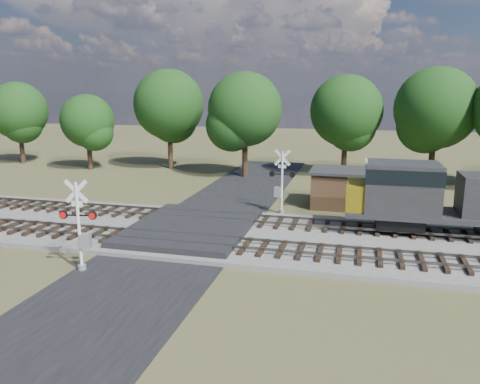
# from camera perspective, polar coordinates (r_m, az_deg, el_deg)

# --- Properties ---
(ground) EXTENTS (160.00, 160.00, 0.00)m
(ground) POSITION_cam_1_polar(r_m,az_deg,el_deg) (28.51, -6.28, -5.38)
(ground) COLOR #4B4D29
(ground) RESTS_ON ground
(ballast_bed) EXTENTS (140.00, 10.00, 0.30)m
(ballast_bed) POSITION_cam_1_polar(r_m,az_deg,el_deg) (27.25, 14.35, -6.22)
(ballast_bed) COLOR gray
(ballast_bed) RESTS_ON ground
(road) EXTENTS (7.00, 60.00, 0.08)m
(road) POSITION_cam_1_polar(r_m,az_deg,el_deg) (28.49, -6.28, -5.30)
(road) COLOR black
(road) RESTS_ON ground
(crossing_panel) EXTENTS (7.00, 9.00, 0.62)m
(crossing_panel) POSITION_cam_1_polar(r_m,az_deg,el_deg) (28.86, -5.94, -4.49)
(crossing_panel) COLOR #262628
(crossing_panel) RESTS_ON ground
(track_near) EXTENTS (140.00, 2.60, 0.33)m
(track_near) POSITION_cam_1_polar(r_m,az_deg,el_deg) (25.64, -1.28, -6.39)
(track_near) COLOR black
(track_near) RESTS_ON ballast_bed
(track_far) EXTENTS (140.00, 2.60, 0.33)m
(track_far) POSITION_cam_1_polar(r_m,az_deg,el_deg) (30.27, 1.26, -3.43)
(track_far) COLOR black
(track_far) RESTS_ON ballast_bed
(crossing_signal_near) EXTENTS (1.83, 0.44, 4.57)m
(crossing_signal_near) POSITION_cam_1_polar(r_m,az_deg,el_deg) (23.73, -18.78, -4.86)
(crossing_signal_near) COLOR silver
(crossing_signal_near) RESTS_ON ground
(crossing_signal_far) EXTENTS (1.86, 0.40, 4.61)m
(crossing_signal_far) POSITION_cam_1_polar(r_m,az_deg,el_deg) (33.09, 4.96, 0.58)
(crossing_signal_far) COLOR silver
(crossing_signal_far) RESTS_ON ground
(equipment_shed) EXTENTS (4.21, 4.21, 2.82)m
(equipment_shed) POSITION_cam_1_polar(r_m,az_deg,el_deg) (36.00, 11.91, 0.54)
(equipment_shed) COLOR #47331E
(equipment_shed) RESTS_ON ground
(treeline) EXTENTS (82.91, 11.68, 10.92)m
(treeline) POSITION_cam_1_polar(r_m,az_deg,el_deg) (46.27, 15.20, 9.58)
(treeline) COLOR black
(treeline) RESTS_ON ground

